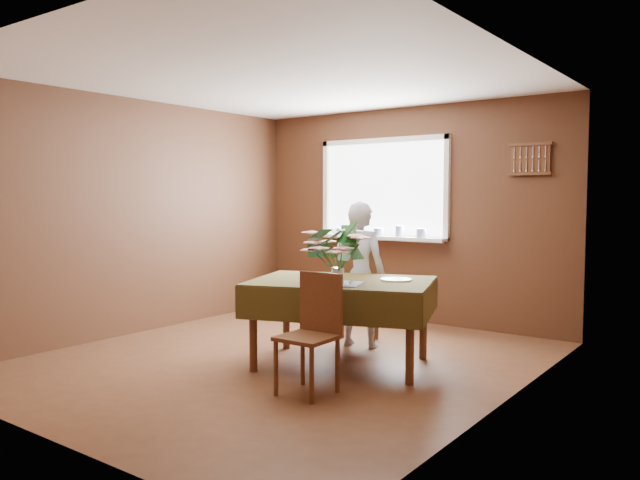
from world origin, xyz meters
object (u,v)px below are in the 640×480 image
Objects in this scene: flower_bouquet at (338,248)px; chair_far at (357,292)px; chair_near at (313,327)px; seated_woman at (360,274)px; dining_table at (342,290)px.

chair_far is at bearing 114.13° from flower_bouquet.
flower_bouquet is (-0.14, 0.52, 0.55)m from chair_near.
flower_bouquet is (0.34, -0.87, 0.33)m from seated_woman.
dining_table is at bearing 116.82° from flower_bouquet.
dining_table is 0.79m from chair_far.
chair_far is 1.13m from flower_bouquet.
dining_table is at bearing 87.77° from chair_far.
chair_far is 0.68× the size of seated_woman.
chair_near is 0.78m from flower_bouquet.
seated_woman is (0.07, -0.05, 0.19)m from chair_far.
seated_woman is (-0.48, 1.40, 0.22)m from chair_near.
chair_near is 1.67× the size of flower_bouquet.
flower_bouquet is (0.41, -0.92, 0.52)m from chair_far.
seated_woman is at bearing 119.61° from chair_far.
flower_bouquet is (0.11, -0.21, 0.39)m from dining_table.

